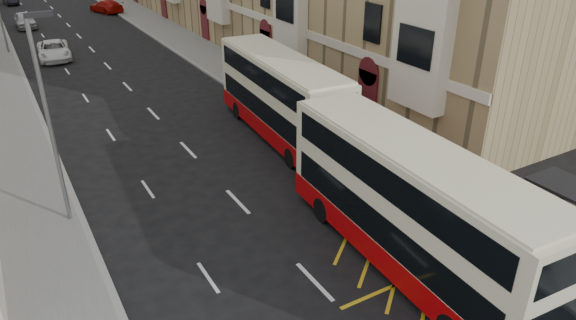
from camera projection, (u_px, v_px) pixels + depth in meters
pavement_right at (221, 63)px, 40.87m from camera, size 4.00×120.00×0.15m
pavement_left at (5, 95)px, 33.87m from camera, size 3.00×120.00×0.15m
kerb_right at (198, 66)px, 39.97m from camera, size 0.25×120.00×0.15m
kerb_left at (30, 92)px, 34.55m from camera, size 0.25×120.00×0.15m
road_markings at (81, 38)px, 48.90m from camera, size 10.00×110.00×0.01m
guard_railing at (420, 190)px, 20.97m from camera, size 0.06×6.56×1.01m
street_lamp_near at (48, 112)px, 18.43m from camera, size 0.93×0.18×8.00m
double_decker_front at (409, 207)px, 17.07m from camera, size 3.24×11.43×4.51m
double_decker_rear at (281, 97)px, 26.99m from camera, size 3.37×11.25×4.42m
pedestrian_near at (574, 274)px, 16.10m from camera, size 0.60×0.42×1.56m
pedestrian_mid at (557, 219)px, 18.70m from camera, size 1.08×1.00×1.78m
pedestrian_far at (488, 198)px, 20.01m from camera, size 1.13×0.91×1.80m
white_van at (54, 50)px, 41.88m from camera, size 2.82×5.38×1.44m
car_silver at (25, 20)px, 52.71m from camera, size 1.93×4.64×1.57m
car_red at (106, 6)px, 60.30m from camera, size 3.54×5.41×1.46m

